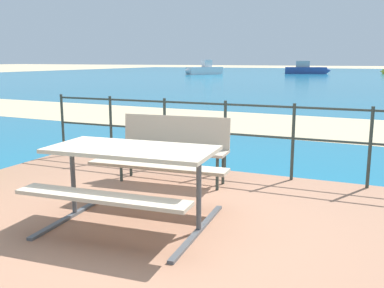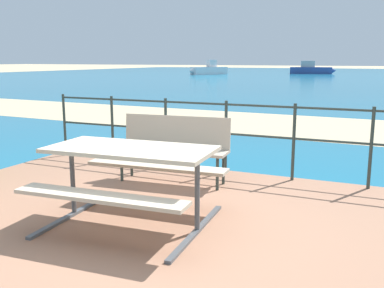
{
  "view_description": "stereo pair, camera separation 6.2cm",
  "coord_description": "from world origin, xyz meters",
  "px_view_note": "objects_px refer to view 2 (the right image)",
  "views": [
    {
      "loc": [
        2.05,
        -3.49,
        1.71
      ],
      "look_at": [
        -0.06,
        1.38,
        0.68
      ],
      "focal_mm": 40.91,
      "sensor_mm": 36.0,
      "label": 1
    },
    {
      "loc": [
        2.1,
        -3.46,
        1.71
      ],
      "look_at": [
        -0.06,
        1.38,
        0.68
      ],
      "focal_mm": 40.91,
      "sensor_mm": 36.0,
      "label": 2
    }
  ],
  "objects_px": {
    "park_bench": "(174,142)",
    "boat_near": "(208,70)",
    "picnic_table": "(131,165)",
    "boat_mid": "(311,70)"
  },
  "relations": [
    {
      "from": "park_bench",
      "to": "boat_near",
      "type": "bearing_deg",
      "value": 106.19
    },
    {
      "from": "park_bench",
      "to": "picnic_table",
      "type": "bearing_deg",
      "value": -84.08
    },
    {
      "from": "picnic_table",
      "to": "boat_mid",
      "type": "xyz_separation_m",
      "value": [
        -6.19,
        50.1,
        -0.14
      ]
    },
    {
      "from": "picnic_table",
      "to": "park_bench",
      "type": "relative_size",
      "value": 1.12
    },
    {
      "from": "picnic_table",
      "to": "park_bench",
      "type": "bearing_deg",
      "value": 97.2
    },
    {
      "from": "picnic_table",
      "to": "boat_mid",
      "type": "height_order",
      "value": "boat_mid"
    },
    {
      "from": "park_bench",
      "to": "boat_mid",
      "type": "relative_size",
      "value": 0.29
    },
    {
      "from": "picnic_table",
      "to": "boat_near",
      "type": "relative_size",
      "value": 0.38
    },
    {
      "from": "park_bench",
      "to": "boat_mid",
      "type": "xyz_separation_m",
      "value": [
        -5.88,
        48.51,
        -0.08
      ]
    },
    {
      "from": "picnic_table",
      "to": "boat_near",
      "type": "height_order",
      "value": "boat_near"
    }
  ]
}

